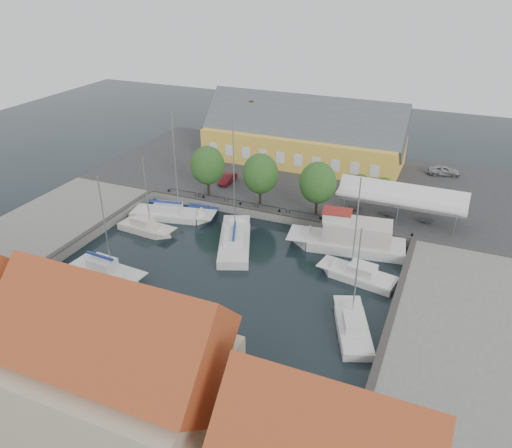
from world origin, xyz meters
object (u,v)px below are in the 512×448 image
Objects in this scene: tent_canopy at (401,197)px; launch_nw at (201,211)px; east_boat_a at (359,277)px; car_red at (228,179)px; east_boat_c at (353,329)px; warehouse at (300,138)px; trawler at (351,240)px; center_sailboat at (235,243)px; launch_sw at (73,281)px; car_silver at (444,170)px; west_boat_a at (171,215)px; west_boat_d at (106,272)px; west_boat_b at (146,229)px.

launch_nw is (-22.54, -5.41, -3.59)m from tent_canopy.
launch_nw is at bearing 161.24° from east_boat_a.
car_red is 0.36× the size of east_boat_c.
warehouse reaches higher than trawler.
center_sailboat is 16.56m from launch_sw.
west_boat_a is at bearing 117.77° from car_silver.
east_boat_a reaches higher than east_boat_c.
center_sailboat is at bearing 47.32° from west_boat_d.
west_boat_d reaches higher than launch_sw.
center_sailboat is 12.24m from trawler.
east_boat_a is 24.29m from west_boat_d.
tent_canopy reaches higher than car_red.
tent_canopy is at bearing 155.17° from car_silver.
trawler is at bearing 20.58° from center_sailboat.
west_boat_b reaches higher than car_silver.
warehouse is at bearing 75.23° from launch_sw.
warehouse is 13.69m from car_red.
warehouse is 24.80m from trawler.
launch_sw is 18.56m from launch_nw.
warehouse is at bearing 121.46° from trawler.
trawler reaches higher than car_silver.
west_boat_b is at bearing 86.99° from launch_sw.
warehouse is 25.62m from center_sailboat.
east_boat_a is at bearing -35.45° from car_red.
west_boat_d reaches higher than launch_nw.
trawler is at bearing -58.54° from warehouse.
west_boat_a is (-23.44, 4.34, 0.01)m from east_boat_a.
launch_sw is (-26.46, -23.56, -3.59)m from tent_canopy.
launch_nw is (2.57, 2.75, -0.18)m from west_boat_a.
west_boat_b is (-9.27, -26.13, -4.17)m from warehouse.
center_sailboat is 2.37× the size of launch_sw.
car_red is 0.33× the size of west_boat_d.
car_silver is at bearing 55.48° from center_sailboat.
east_boat_a is 0.82× the size of west_boat_a.
car_silver is 0.38× the size of west_boat_d.
warehouse is at bearing 115.32° from east_boat_c.
car_red is 0.38× the size of west_boat_b.
tent_canopy is 1.47× the size of west_boat_b.
west_boat_b reaches higher than launch_sw.
east_boat_c is (-3.95, -36.27, -1.45)m from car_silver.
west_boat_a reaches higher than west_boat_d.
center_sailboat reaches higher than car_silver.
launch_sw is (-4.02, -25.36, -1.50)m from car_red.
east_boat_c is at bearing -80.79° from east_boat_a.
car_silver is 0.71× the size of launch_sw.
warehouse is 4.84× the size of launch_sw.
warehouse is at bearing 83.54° from car_silver.
west_boat_a reaches higher than trawler.
launch_sw is (-24.78, -11.06, -0.17)m from east_boat_a.
west_boat_b is 2.40× the size of launch_nw.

